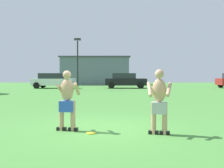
{
  "coord_description": "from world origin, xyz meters",
  "views": [
    {
      "loc": [
        0.38,
        -7.83,
        1.54
      ],
      "look_at": [
        0.34,
        0.63,
        1.22
      ],
      "focal_mm": 44.98,
      "sensor_mm": 36.0,
      "label": 1
    }
  ],
  "objects_px": {
    "player_near": "(159,100)",
    "frisbee": "(91,133)",
    "car_white_mid_lot": "(53,80)",
    "player_in_blue": "(67,99)",
    "car_black_far_end": "(125,80)",
    "lamp_post": "(78,58)"
  },
  "relations": [
    {
      "from": "player_near",
      "to": "frisbee",
      "type": "relative_size",
      "value": 6.35
    },
    {
      "from": "car_white_mid_lot",
      "to": "player_in_blue",
      "type": "bearing_deg",
      "value": -76.86
    },
    {
      "from": "car_black_far_end",
      "to": "lamp_post",
      "type": "relative_size",
      "value": 0.91
    },
    {
      "from": "player_in_blue",
      "to": "frisbee",
      "type": "height_order",
      "value": "player_in_blue"
    },
    {
      "from": "player_in_blue",
      "to": "frisbee",
      "type": "relative_size",
      "value": 6.25
    },
    {
      "from": "car_white_mid_lot",
      "to": "car_black_far_end",
      "type": "xyz_separation_m",
      "value": [
        7.56,
        0.33,
        0.0
      ]
    },
    {
      "from": "player_in_blue",
      "to": "car_white_mid_lot",
      "type": "relative_size",
      "value": 0.36
    },
    {
      "from": "player_in_blue",
      "to": "frisbee",
      "type": "xyz_separation_m",
      "value": [
        0.67,
        -0.36,
        -0.84
      ]
    },
    {
      "from": "frisbee",
      "to": "lamp_post",
      "type": "relative_size",
      "value": 0.05
    },
    {
      "from": "car_white_mid_lot",
      "to": "lamp_post",
      "type": "height_order",
      "value": "lamp_post"
    },
    {
      "from": "frisbee",
      "to": "lamp_post",
      "type": "distance_m",
      "value": 19.01
    },
    {
      "from": "player_near",
      "to": "car_white_mid_lot",
      "type": "xyz_separation_m",
      "value": [
        -7.45,
        22.14,
        -0.04
      ]
    },
    {
      "from": "player_near",
      "to": "player_in_blue",
      "type": "height_order",
      "value": "player_near"
    },
    {
      "from": "player_near",
      "to": "car_black_far_end",
      "type": "relative_size",
      "value": 0.38
    },
    {
      "from": "player_in_blue",
      "to": "car_black_far_end",
      "type": "xyz_separation_m",
      "value": [
        2.5,
        22.02,
        -0.03
      ]
    },
    {
      "from": "car_white_mid_lot",
      "to": "lamp_post",
      "type": "xyz_separation_m",
      "value": [
        3.02,
        -3.48,
        2.18
      ]
    },
    {
      "from": "player_in_blue",
      "to": "car_black_far_end",
      "type": "bearing_deg",
      "value": 83.53
    },
    {
      "from": "player_in_blue",
      "to": "lamp_post",
      "type": "xyz_separation_m",
      "value": [
        -2.05,
        18.21,
        2.15
      ]
    },
    {
      "from": "player_near",
      "to": "car_black_far_end",
      "type": "height_order",
      "value": "player_near"
    },
    {
      "from": "frisbee",
      "to": "car_white_mid_lot",
      "type": "bearing_deg",
      "value": 104.57
    },
    {
      "from": "car_black_far_end",
      "to": "player_near",
      "type": "bearing_deg",
      "value": -90.27
    },
    {
      "from": "lamp_post",
      "to": "player_near",
      "type": "bearing_deg",
      "value": -76.62
    }
  ]
}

